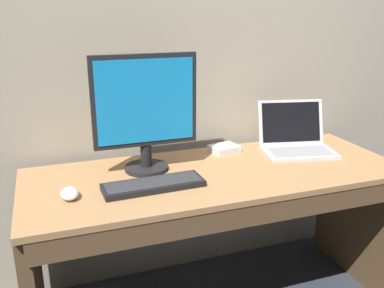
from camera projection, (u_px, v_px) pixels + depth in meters
name	position (u px, v px, depth m)	size (l,w,h in m)	color
desk	(217.00, 216.00, 1.96)	(1.69, 0.65, 0.71)	#A87A4C
laptop_silver	(296.00, 142.00, 2.15)	(0.40, 0.36, 0.24)	silver
external_monitor	(145.00, 111.00, 1.82)	(0.46, 0.19, 0.52)	black
wired_keyboard	(153.00, 185.00, 1.73)	(0.42, 0.15, 0.03)	black
computer_mouse	(70.00, 193.00, 1.63)	(0.07, 0.10, 0.04)	white
external_drive_box	(225.00, 149.00, 2.14)	(0.14, 0.11, 0.04)	silver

